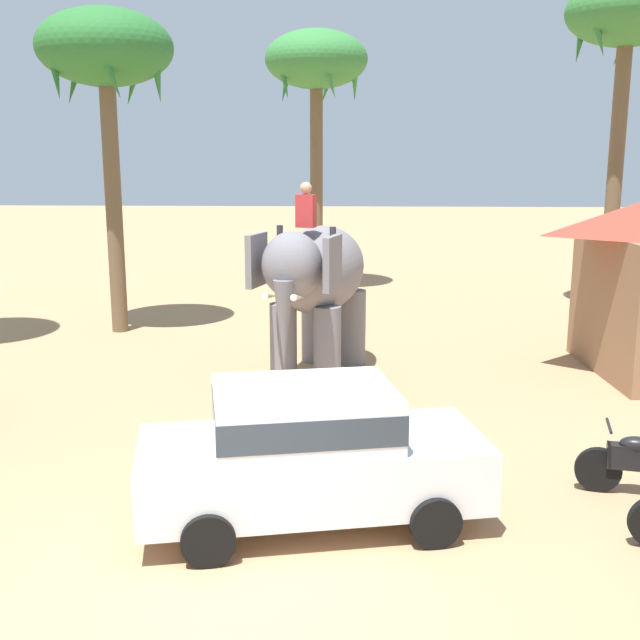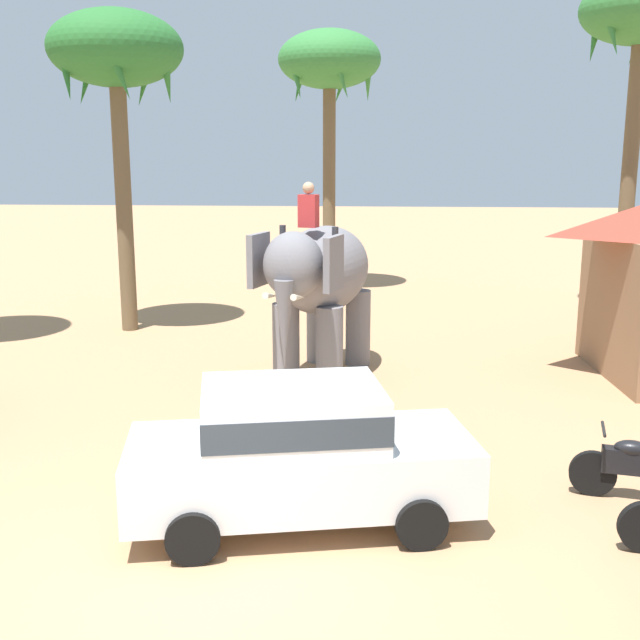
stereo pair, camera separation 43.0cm
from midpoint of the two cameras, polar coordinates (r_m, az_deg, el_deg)
The scene contains 5 objects.
ground_plane at distance 8.78m, azimuth -6.31°, elevation -17.84°, with size 120.00×120.00×0.00m, color tan.
car_sedan_foreground at distance 9.37m, azimuth -0.33°, elevation -9.47°, with size 4.36×2.51×1.70m.
elephant_with_mahout at distance 15.13m, azimuth 0.78°, elevation 3.02°, with size 2.43×4.02×3.88m.
palm_tree_behind_elephant at distance 25.32m, azimuth 1.21°, elevation 18.10°, with size 3.20×3.20×8.17m.
palm_tree_far_back at distance 19.96m, azimuth -14.15°, elevation 18.22°, with size 3.20×3.20×7.74m.
Camera 2 is at (1.72, -7.45, 4.37)m, focal length 43.49 mm.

